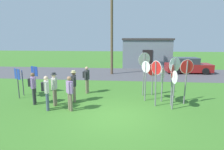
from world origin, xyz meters
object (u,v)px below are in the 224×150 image
Objects in this scene: stop_sign_low_front at (174,71)px; info_panel_leftmost at (22,78)px; person_in_blue at (70,91)px; parked_car_on_street at (188,66)px; stop_sign_rear_right at (174,84)px; stop_sign_far_back at (162,79)px; person_on_left at (33,86)px; info_panel_middle at (18,78)px; person_in_teal at (54,87)px; person_holding_notes at (74,84)px; stop_sign_center_cluster at (156,76)px; stop_sign_nearest at (186,74)px; info_panel_rightmost at (35,75)px; stop_sign_leaning_right at (146,74)px; utility_pole at (112,28)px; person_near_signs at (46,90)px; stop_sign_leaning_left at (172,77)px; stop_sign_rear_left at (153,74)px; person_with_sunhat at (87,78)px; stop_sign_tallest at (144,66)px.

info_panel_leftmost is at bearing 176.61° from stop_sign_low_front.
stop_sign_low_front is 5.48m from person_in_blue.
stop_sign_rear_right is (-3.54, -10.23, 0.60)m from parked_car_on_street.
stop_sign_far_back is 6.88m from person_on_left.
person_in_teal is at bearing -20.62° from info_panel_middle.
stop_sign_far_back is at bearing 5.50° from person_holding_notes.
info_panel_middle is at bearing 175.44° from stop_sign_center_cluster.
info_panel_middle reaches higher than parked_car_on_street.
stop_sign_nearest reaches higher than info_panel_rightmost.
stop_sign_leaning_right is 7.30m from info_panel_leftmost.
stop_sign_low_front reaches higher than person_in_teal.
stop_sign_far_back is 1.11× the size of info_panel_rightmost.
stop_sign_low_front is (4.05, -7.96, -2.61)m from utility_pole.
person_holding_notes is 1.65m from person_near_signs.
stop_sign_leaning_left is 1.41× the size of info_panel_leftmost.
utility_pole reaches higher than person_on_left.
info_panel_rightmost is (0.47, 0.60, 0.11)m from info_panel_leftmost.
person_in_teal is at bearing -155.96° from stop_sign_rear_left.
person_near_signs is at bearing -112.77° from person_with_sunhat.
stop_sign_nearest is at bearing -16.69° from stop_sign_far_back.
stop_sign_low_front is at bearing -37.47° from stop_sign_tallest.
person_on_left is at bearing -163.49° from person_holding_notes.
stop_sign_center_cluster is 0.86m from stop_sign_leaning_left.
stop_sign_low_front is 1.43× the size of person_holding_notes.
info_panel_rightmost is at bearing 165.26° from stop_sign_rear_right.
stop_sign_far_back is 0.98× the size of stop_sign_rear_right.
stop_sign_leaning_left is 1.26× the size of info_panel_middle.
stop_sign_tallest is 1.55× the size of person_with_sunhat.
stop_sign_far_back is (-3.91, -9.07, 0.59)m from parked_car_on_street.
person_in_teal is 1.13× the size of info_panel_leftmost.
stop_sign_nearest is at bearing 1.17° from person_holding_notes.
info_panel_rightmost is (-7.32, -0.21, -0.15)m from stop_sign_rear_left.
stop_sign_leaning_right reaches higher than person_with_sunhat.
stop_sign_far_back is 0.74m from stop_sign_low_front.
person_in_teal is (-2.12, -8.96, -3.34)m from utility_pole.
person_on_left is 1.00× the size of person_near_signs.
utility_pole is 9.79m from person_in_teal.
parked_car_on_street is at bearing 35.75° from info_panel_leftmost.
person_near_signs is (-5.74, -1.81, -0.29)m from stop_sign_far_back.
info_panel_leftmost is at bearing -144.25° from parked_car_on_street.
stop_sign_rear_left is 6.14m from person_near_signs.
utility_pole is 9.77m from info_panel_middle.
stop_sign_center_cluster is (3.02, -8.61, -2.73)m from utility_pole.
person_on_left is 0.97× the size of person_holding_notes.
stop_sign_low_front reaches higher than stop_sign_leaning_left.
person_near_signs is (-6.11, -0.66, -0.31)m from stop_sign_rear_right.
stop_sign_leaning_left is (0.01, 0.52, 0.20)m from stop_sign_rear_right.
utility_pole reaches higher than stop_sign_low_front.
info_panel_rightmost is at bearing -175.16° from person_with_sunhat.
stop_sign_leaning_left is at bearing -59.29° from stop_sign_far_back.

